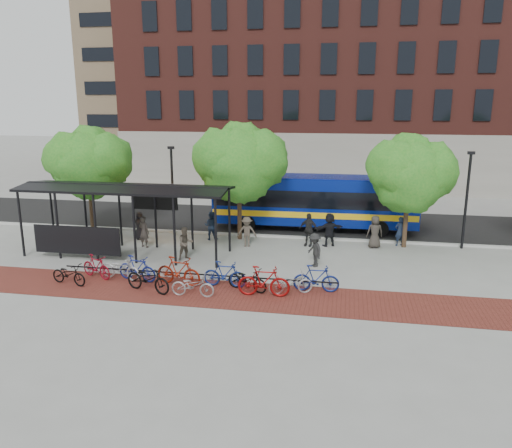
% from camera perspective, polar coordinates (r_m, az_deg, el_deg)
% --- Properties ---
extents(ground, '(160.00, 160.00, 0.00)m').
position_cam_1_polar(ground, '(24.73, 3.32, -4.05)').
color(ground, '#9E9E99').
rests_on(ground, ground).
extents(asphalt_street, '(160.00, 8.00, 0.01)m').
position_cam_1_polar(asphalt_street, '(32.40, 5.10, 0.24)').
color(asphalt_street, black).
rests_on(asphalt_street, ground).
extents(curb, '(160.00, 0.25, 0.12)m').
position_cam_1_polar(curb, '(28.53, 4.33, -1.50)').
color(curb, '#B7B7B2').
rests_on(curb, ground).
extents(brick_strip, '(24.00, 3.00, 0.01)m').
position_cam_1_polar(brick_strip, '(20.46, -4.09, -7.96)').
color(brick_strip, maroon).
rests_on(brick_strip, ground).
extents(bike_rack_rail, '(12.00, 0.05, 0.95)m').
position_cam_1_polar(bike_rack_rail, '(21.60, -6.85, -6.83)').
color(bike_rack_rail, black).
rests_on(bike_rack_rail, ground).
extents(building_brick, '(55.00, 14.00, 20.00)m').
position_cam_1_polar(building_brick, '(49.94, 19.42, 15.85)').
color(building_brick, maroon).
rests_on(building_brick, ground).
extents(building_tower, '(22.00, 22.00, 30.00)m').
position_cam_1_polar(building_tower, '(66.53, -6.49, 20.15)').
color(building_tower, '#7A664C').
rests_on(building_tower, ground).
extents(bus_shelter, '(10.60, 3.07, 3.60)m').
position_cam_1_polar(bus_shelter, '(25.80, -14.97, 3.12)').
color(bus_shelter, black).
rests_on(bus_shelter, ground).
extents(tree_a, '(4.90, 4.00, 6.18)m').
position_cam_1_polar(tree_a, '(30.71, -18.50, 6.87)').
color(tree_a, '#382619').
rests_on(tree_a, ground).
extents(tree_b, '(5.15, 4.20, 6.47)m').
position_cam_1_polar(tree_b, '(27.51, -1.72, 7.30)').
color(tree_b, '#382619').
rests_on(tree_b, ground).
extents(tree_c, '(4.66, 3.80, 5.92)m').
position_cam_1_polar(tree_c, '(27.14, 17.28, 5.73)').
color(tree_c, '#382619').
rests_on(tree_c, ground).
extents(lamp_post_left, '(0.35, 0.20, 5.12)m').
position_cam_1_polar(lamp_post_left, '(29.12, -9.52, 4.08)').
color(lamp_post_left, black).
rests_on(lamp_post_left, ground).
extents(lamp_post_right, '(0.35, 0.20, 5.12)m').
position_cam_1_polar(lamp_post_right, '(28.08, 22.94, 2.81)').
color(lamp_post_right, black).
rests_on(lamp_post_right, ground).
extents(bus, '(12.11, 3.06, 3.26)m').
position_cam_1_polar(bus, '(30.25, 6.65, 2.85)').
color(bus, navy).
rests_on(bus, ground).
extents(bike_0, '(1.86, 1.01, 0.93)m').
position_cam_1_polar(bike_0, '(22.70, -20.62, -5.38)').
color(bike_0, black).
rests_on(bike_0, ground).
extents(bike_1, '(1.80, 1.15, 1.05)m').
position_cam_1_polar(bike_1, '(23.11, -17.79, -4.65)').
color(bike_1, maroon).
rests_on(bike_1, ground).
extents(bike_2, '(2.04, 1.03, 1.02)m').
position_cam_1_polar(bike_2, '(22.64, -15.21, -4.89)').
color(bike_2, '#B9B9BC').
rests_on(bike_2, ground).
extents(bike_3, '(1.95, 0.92, 1.13)m').
position_cam_1_polar(bike_3, '(22.24, -13.44, -4.96)').
color(bike_3, navy).
rests_on(bike_3, ground).
extents(bike_4, '(2.27, 1.37, 1.13)m').
position_cam_1_polar(bike_4, '(20.91, -12.23, -6.12)').
color(bike_4, black).
rests_on(bike_4, ground).
extents(bike_5, '(2.13, 0.96, 1.24)m').
position_cam_1_polar(bike_5, '(21.39, -8.84, -5.35)').
color(bike_5, maroon).
rests_on(bike_5, ground).
extents(bike_6, '(1.77, 0.63, 0.93)m').
position_cam_1_polar(bike_6, '(20.16, -7.24, -6.98)').
color(bike_6, '#949496').
rests_on(bike_6, ground).
extents(bike_7, '(1.89, 0.62, 1.12)m').
position_cam_1_polar(bike_7, '(20.99, -3.58, -5.75)').
color(bike_7, navy).
rests_on(bike_7, ground).
extents(bike_8, '(1.96, 1.26, 0.97)m').
position_cam_1_polar(bike_8, '(20.59, -1.01, -6.34)').
color(bike_8, black).
rests_on(bike_8, ground).
extents(bike_9, '(2.13, 0.69, 1.26)m').
position_cam_1_polar(bike_9, '(19.95, 0.90, -6.57)').
color(bike_9, maroon).
rests_on(bike_9, ground).
extents(bike_10, '(1.90, 1.19, 0.94)m').
position_cam_1_polar(bike_10, '(20.30, 3.98, -6.73)').
color(bike_10, '#AFAFB2').
rests_on(bike_10, ground).
extents(bike_11, '(1.90, 0.58, 1.13)m').
position_cam_1_polar(bike_11, '(20.59, 6.90, -6.21)').
color(bike_11, navy).
rests_on(bike_11, ground).
extents(pedestrian_0, '(0.93, 0.85, 1.59)m').
position_cam_1_polar(pedestrian_0, '(28.88, -13.15, -0.13)').
color(pedestrian_0, black).
rests_on(pedestrian_0, ground).
extents(pedestrian_1, '(0.71, 0.57, 1.69)m').
position_cam_1_polar(pedestrian_1, '(27.18, -12.68, -0.87)').
color(pedestrian_1, '#3F3732').
rests_on(pedestrian_1, ground).
extents(pedestrian_2, '(0.81, 0.64, 1.63)m').
position_cam_1_polar(pedestrian_2, '(28.06, -5.15, -0.18)').
color(pedestrian_2, '#21314E').
rests_on(pedestrian_2, ground).
extents(pedestrian_3, '(1.12, 0.73, 1.64)m').
position_cam_1_polar(pedestrian_3, '(26.62, -1.06, -0.89)').
color(pedestrian_3, '#4E443A').
rests_on(pedestrian_3, ground).
extents(pedestrian_4, '(1.13, 0.69, 1.80)m').
position_cam_1_polar(pedestrian_4, '(26.89, 6.01, -0.64)').
color(pedestrian_4, black).
rests_on(pedestrian_4, ground).
extents(pedestrian_5, '(1.75, 1.21, 1.81)m').
position_cam_1_polar(pedestrian_5, '(26.99, 8.39, -0.65)').
color(pedestrian_5, black).
rests_on(pedestrian_5, ground).
extents(pedestrian_6, '(0.96, 0.74, 1.75)m').
position_cam_1_polar(pedestrian_6, '(27.12, 13.42, -0.88)').
color(pedestrian_6, '#36312B').
rests_on(pedestrian_6, ground).
extents(pedestrian_7, '(0.69, 0.60, 1.60)m').
position_cam_1_polar(pedestrian_7, '(27.90, 16.11, -0.80)').
color(pedestrian_7, '#1B273F').
rests_on(pedestrian_7, ground).
extents(pedestrian_8, '(1.01, 0.98, 1.63)m').
position_cam_1_polar(pedestrian_8, '(24.70, -8.05, -2.21)').
color(pedestrian_8, brown).
rests_on(pedestrian_8, ground).
extents(pedestrian_9, '(1.06, 1.20, 1.61)m').
position_cam_1_polar(pedestrian_9, '(23.60, 6.72, -2.97)').
color(pedestrian_9, black).
rests_on(pedestrian_9, ground).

